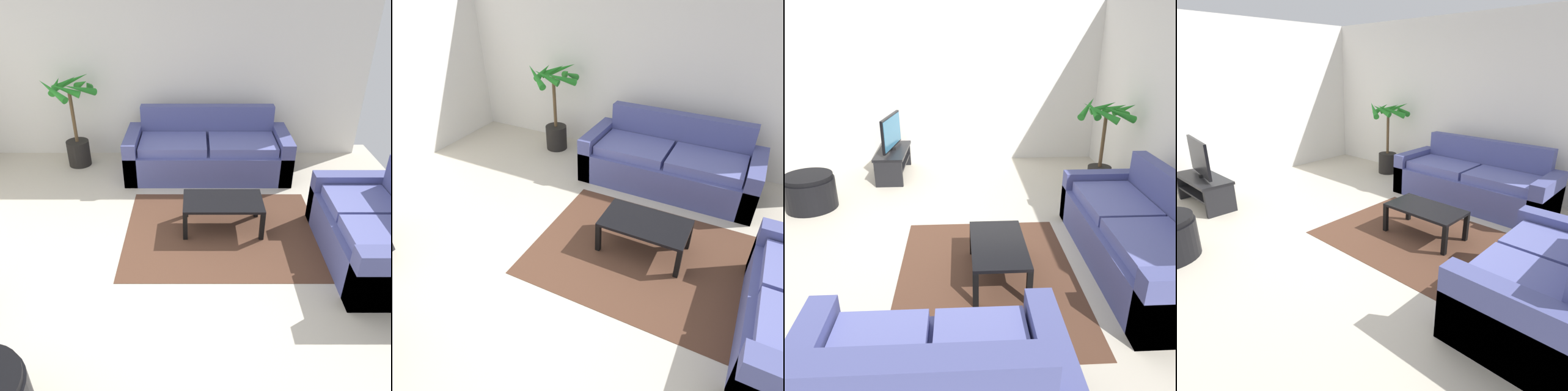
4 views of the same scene
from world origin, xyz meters
The scene contains 7 objects.
ground_plane centered at (0.00, 0.00, 0.00)m, with size 6.60×6.60×0.00m, color beige.
wall_back centered at (0.00, 3.00, 1.35)m, with size 6.00×0.06×2.70m, color silver.
couch_main centered at (0.63, 2.28, 0.30)m, with size 2.28×0.90×0.90m.
couch_loveseat centered at (2.28, 0.35, 0.30)m, with size 0.90×1.56×0.90m.
coffee_table centered at (0.77, 0.88, 0.32)m, with size 0.89×0.51×0.37m.
area_rug centered at (0.77, 0.78, 0.00)m, with size 2.20×1.70×0.01m, color #513323.
potted_palm centered at (-1.28, 2.55, 0.66)m, with size 0.80×0.76×1.34m.
Camera 1 is at (0.46, -2.93, 2.68)m, focal length 36.51 mm.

